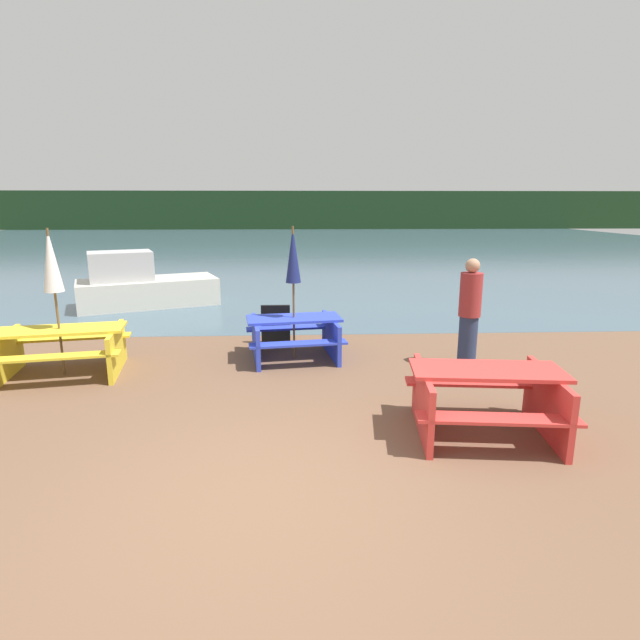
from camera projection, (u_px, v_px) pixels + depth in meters
ground_plane at (252, 499)px, 4.55m from camera, size 60.00×60.00×0.00m
water at (291, 243)px, 34.55m from camera, size 60.00×50.00×0.00m
far_treeline at (293, 210)px, 53.55m from camera, size 80.00×1.60×4.00m
picnic_table_red at (485, 395)px, 5.75m from camera, size 1.84×1.56×0.80m
picnic_table_yellow at (61, 346)px, 7.77m from camera, size 2.10×1.69×0.75m
picnic_table_blue at (294, 334)px, 8.65m from camera, size 1.78×1.59×0.72m
umbrella_navy at (293, 256)px, 8.35m from camera, size 0.26×0.26×2.27m
umbrella_white at (51, 262)px, 7.47m from camera, size 0.29×0.29×2.28m
boat at (142, 286)px, 13.08m from camera, size 3.79×2.72×1.45m
person at (469, 313)px, 8.15m from camera, size 0.36×0.36×1.78m
signboard at (276, 324)px, 9.55m from camera, size 0.55×0.08×0.75m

